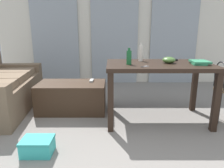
{
  "coord_description": "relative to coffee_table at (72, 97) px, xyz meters",
  "views": [
    {
      "loc": [
        -0.05,
        -1.3,
        1.22
      ],
      "look_at": [
        -0.05,
        1.65,
        0.43
      ],
      "focal_mm": 33.34,
      "sensor_mm": 36.0,
      "label": 1
    }
  ],
  "objects": [
    {
      "name": "coffee_table",
      "position": [
        0.0,
        0.0,
        0.0
      ],
      "size": [
        1.0,
        0.56,
        0.44
      ],
      "color": "#382619",
      "rests_on": "ground"
    },
    {
      "name": "wall_back",
      "position": [
        0.66,
        1.81,
        0.99
      ],
      "size": [
        5.16,
        0.1,
        2.41
      ],
      "primitive_type": "cube",
      "color": "silver",
      "rests_on": "ground"
    },
    {
      "name": "bowl",
      "position": [
        1.34,
        -0.31,
        0.61
      ],
      "size": [
        0.17,
        0.17,
        0.08
      ],
      "primitive_type": "ellipsoid",
      "color": "#477033",
      "rests_on": "craft_table"
    },
    {
      "name": "bottle_far",
      "position": [
        1.0,
        -0.13,
        0.67
      ],
      "size": [
        0.06,
        0.06,
        0.24
      ],
      "color": "beige",
      "rests_on": "craft_table"
    },
    {
      "name": "tv_remote_primary",
      "position": [
        0.29,
        0.1,
        0.23
      ],
      "size": [
        0.06,
        0.15,
        0.03
      ],
      "primitive_type": "cube",
      "rotation": [
        0.0,
        0.0,
        -0.06
      ],
      "color": "#B7B7B2",
      "rests_on": "coffee_table"
    },
    {
      "name": "ground_plane",
      "position": [
        0.66,
        -0.34,
        -0.22
      ],
      "size": [
        8.42,
        8.42,
        0.0
      ],
      "primitive_type": "plane",
      "color": "gray"
    },
    {
      "name": "craft_table",
      "position": [
        1.22,
        -0.33,
        0.46
      ],
      "size": [
        1.35,
        0.78,
        0.78
      ],
      "color": "black",
      "rests_on": "ground"
    },
    {
      "name": "curtains",
      "position": [
        0.66,
        1.73,
        0.86
      ],
      "size": [
        3.67,
        0.03,
        2.15
      ],
      "color": "#99A3AD",
      "rests_on": "ground"
    },
    {
      "name": "scissors",
      "position": [
        0.98,
        -0.59,
        0.57
      ],
      "size": [
        0.11,
        0.1,
        0.0
      ],
      "color": "#9EA0A5",
      "rests_on": "craft_table"
    },
    {
      "name": "bottle_near",
      "position": [
        0.82,
        -0.42,
        0.66
      ],
      "size": [
        0.06,
        0.06,
        0.2
      ],
      "color": "#195B2D",
      "rests_on": "craft_table"
    },
    {
      "name": "wire_chair",
      "position": [
        2.09,
        -0.34,
        0.29
      ],
      "size": [
        0.37,
        0.38,
        0.81
      ],
      "color": "#B7844C",
      "rests_on": "ground"
    },
    {
      "name": "shoebox",
      "position": [
        -0.14,
        -1.15,
        -0.13
      ],
      "size": [
        0.31,
        0.23,
        0.16
      ],
      "color": "#33B2AD",
      "rests_on": "ground"
    },
    {
      "name": "tv_remote_on_table",
      "position": [
        1.47,
        -0.07,
        0.58
      ],
      "size": [
        0.11,
        0.14,
        0.02
      ],
      "primitive_type": "cube",
      "rotation": [
        0.0,
        0.0,
        0.53
      ],
      "color": "black",
      "rests_on": "craft_table"
    },
    {
      "name": "book_stack",
      "position": [
        1.71,
        -0.4,
        0.59
      ],
      "size": [
        0.23,
        0.26,
        0.04
      ],
      "color": "#2D7F56",
      "rests_on": "craft_table"
    }
  ]
}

